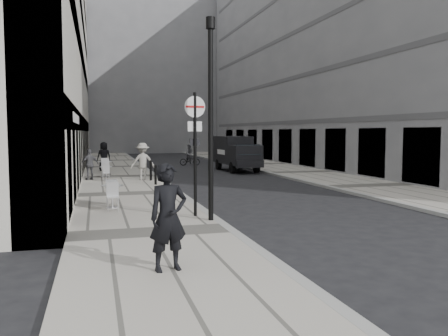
# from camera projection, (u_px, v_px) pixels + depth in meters

# --- Properties ---
(ground) EXTENTS (120.00, 120.00, 0.00)m
(ground) POSITION_uv_depth(u_px,v_px,m) (264.00, 259.00, 9.68)
(ground) COLOR black
(ground) RESTS_ON ground
(sidewalk) EXTENTS (4.00, 60.00, 0.12)m
(sidewalk) POSITION_uv_depth(u_px,v_px,m) (120.00, 177.00, 26.48)
(sidewalk) COLOR #9D988E
(sidewalk) RESTS_ON ground
(far_sidewalk) EXTENTS (4.00, 60.00, 0.12)m
(far_sidewalk) POSITION_uv_depth(u_px,v_px,m) (301.00, 173.00, 29.35)
(far_sidewalk) COLOR #9D988E
(far_sidewalk) RESTS_ON ground
(building_left) EXTENTS (4.00, 45.00, 18.00)m
(building_left) POSITION_uv_depth(u_px,v_px,m) (50.00, 34.00, 31.00)
(building_left) COLOR beige
(building_left) RESTS_ON ground
(building_right) EXTENTS (6.00, 45.00, 20.00)m
(building_right) POSITION_uv_depth(u_px,v_px,m) (328.00, 35.00, 36.15)
(building_right) COLOR gray
(building_right) RESTS_ON ground
(building_far) EXTENTS (24.00, 16.00, 22.00)m
(building_far) POSITION_uv_depth(u_px,v_px,m) (131.00, 69.00, 63.12)
(building_far) COLOR gray
(building_far) RESTS_ON ground
(walking_man) EXTENTS (0.79, 0.60, 1.92)m
(walking_man) POSITION_uv_depth(u_px,v_px,m) (168.00, 217.00, 8.41)
(walking_man) COLOR black
(walking_man) RESTS_ON sidewalk
(sign_post) EXTENTS (0.62, 0.14, 3.61)m
(sign_post) POSITION_uv_depth(u_px,v_px,m) (195.00, 137.00, 13.80)
(sign_post) COLOR black
(sign_post) RESTS_ON sidewalk
(lamppost) EXTENTS (0.25, 0.25, 5.59)m
(lamppost) POSITION_uv_depth(u_px,v_px,m) (211.00, 109.00, 13.07)
(lamppost) COLOR black
(lamppost) RESTS_ON sidewalk
(bollard_near) EXTENTS (0.12, 0.12, 0.86)m
(bollard_near) POSITION_uv_depth(u_px,v_px,m) (156.00, 175.00, 22.21)
(bollard_near) COLOR black
(bollard_near) RESTS_ON sidewalk
(bollard_far) EXTENTS (0.13, 0.13, 0.96)m
(bollard_far) POSITION_uv_depth(u_px,v_px,m) (151.00, 171.00, 24.09)
(bollard_far) COLOR black
(bollard_far) RESTS_ON sidewalk
(panel_van) EXTENTS (1.99, 4.94, 2.29)m
(panel_van) POSITION_uv_depth(u_px,v_px,m) (236.00, 152.00, 31.27)
(panel_van) COLOR black
(panel_van) RESTS_ON ground
(cyclist) EXTENTS (1.58, 0.69, 1.66)m
(cyclist) POSITION_uv_depth(u_px,v_px,m) (190.00, 157.00, 36.49)
(cyclist) COLOR black
(cyclist) RESTS_ON ground
(pedestrian_a) EXTENTS (1.01, 0.72, 1.60)m
(pedestrian_a) POSITION_uv_depth(u_px,v_px,m) (90.00, 164.00, 24.38)
(pedestrian_a) COLOR #4F4F54
(pedestrian_a) RESTS_ON sidewalk
(pedestrian_b) EXTENTS (1.27, 0.78, 1.91)m
(pedestrian_b) POSITION_uv_depth(u_px,v_px,m) (143.00, 161.00, 24.30)
(pedestrian_b) COLOR gray
(pedestrian_b) RESTS_ON sidewalk
(pedestrian_c) EXTENTS (1.03, 0.83, 1.83)m
(pedestrian_c) POSITION_uv_depth(u_px,v_px,m) (104.00, 156.00, 30.08)
(pedestrian_c) COLOR black
(pedestrian_c) RESTS_ON sidewalk
(cafe_table_near) EXTENTS (0.69, 1.55, 0.89)m
(cafe_table_near) POSITION_uv_depth(u_px,v_px,m) (112.00, 194.00, 15.34)
(cafe_table_near) COLOR silver
(cafe_table_near) RESTS_ON sidewalk
(cafe_table_mid) EXTENTS (0.64, 1.44, 0.82)m
(cafe_table_mid) POSITION_uv_depth(u_px,v_px,m) (106.00, 172.00, 24.28)
(cafe_table_mid) COLOR silver
(cafe_table_mid) RESTS_ON sidewalk
(cafe_table_far) EXTENTS (0.77, 1.73, 0.99)m
(cafe_table_far) POSITION_uv_depth(u_px,v_px,m) (105.00, 167.00, 26.23)
(cafe_table_far) COLOR silver
(cafe_table_far) RESTS_ON sidewalk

